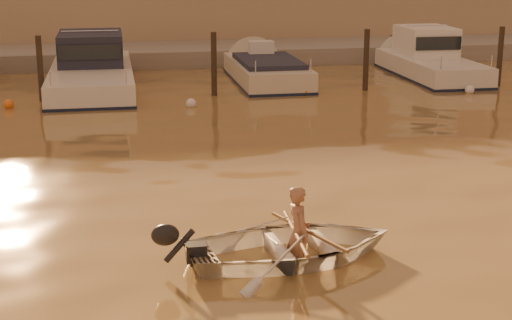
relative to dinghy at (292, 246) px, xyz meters
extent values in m
plane|color=brown|center=(0.81, -0.19, -0.21)|extent=(160.00, 160.00, 0.00)
imported|color=silver|center=(0.00, 0.00, 0.00)|extent=(3.43, 2.62, 0.66)
imported|color=#99654C|center=(0.10, 0.01, 0.21)|extent=(0.40, 0.56, 1.44)
cylinder|color=brown|center=(0.25, 0.03, 0.21)|extent=(0.71, 2.01, 0.13)
cylinder|color=brown|center=(0.05, 0.01, 0.21)|extent=(0.20, 2.10, 0.13)
cylinder|color=#2D2319|center=(-4.69, 13.61, 0.69)|extent=(0.18, 0.18, 2.20)
cylinder|color=#2D2319|center=(0.61, 13.61, 0.69)|extent=(0.18, 0.18, 2.20)
cylinder|color=#2D2319|center=(5.61, 13.61, 0.69)|extent=(0.18, 0.18, 2.20)
cylinder|color=#2D2319|center=(10.31, 13.61, 0.69)|extent=(0.18, 0.18, 2.20)
sphere|color=orange|center=(-5.59, 12.77, -0.11)|extent=(0.30, 0.30, 0.30)
sphere|color=silver|center=(-0.30, 11.92, -0.11)|extent=(0.30, 0.30, 0.30)
sphere|color=orange|center=(3.47, 13.17, -0.11)|extent=(0.30, 0.30, 0.30)
sphere|color=silver|center=(8.78, 12.53, -0.11)|extent=(0.30, 0.30, 0.30)
cube|color=gray|center=(0.81, 21.31, -0.06)|extent=(52.00, 4.00, 1.00)
camera|label=1|loc=(-2.55, -10.78, 4.37)|focal=55.00mm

